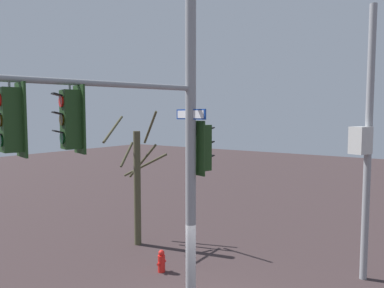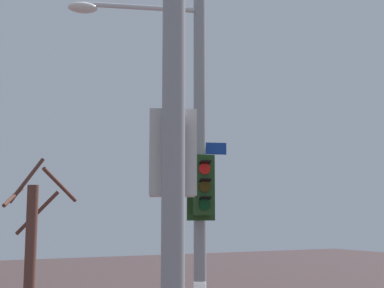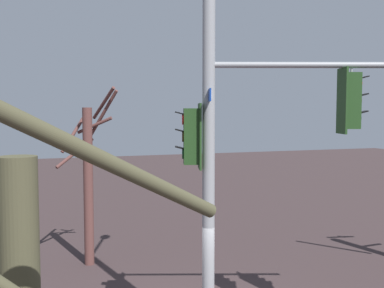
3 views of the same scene
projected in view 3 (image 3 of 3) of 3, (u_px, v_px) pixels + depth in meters
main_signal_pole_assembly at (259, 113)px, 8.87m from camera, size 5.32×4.24×8.43m
bare_tree_across_street at (89, 176)px, 13.94m from camera, size 1.96×1.34×5.60m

